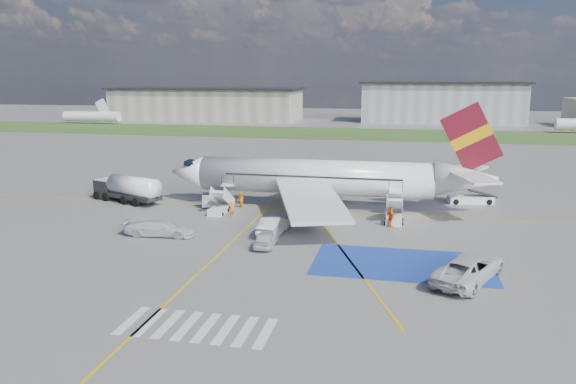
# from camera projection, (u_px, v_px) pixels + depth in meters

# --- Properties ---
(ground) EXTENTS (400.00, 400.00, 0.00)m
(ground) POSITION_uv_depth(u_px,v_px,m) (289.00, 242.00, 50.06)
(ground) COLOR #60605E
(ground) RESTS_ON ground
(grass_strip) EXTENTS (400.00, 30.00, 0.01)m
(grass_strip) POSITION_uv_depth(u_px,v_px,m) (367.00, 134.00, 141.01)
(grass_strip) COLOR #2D4C1E
(grass_strip) RESTS_ON ground
(taxiway_line_main) EXTENTS (120.00, 0.20, 0.01)m
(taxiway_line_main) POSITION_uv_depth(u_px,v_px,m) (311.00, 211.00, 61.55)
(taxiway_line_main) COLOR gold
(taxiway_line_main) RESTS_ON ground
(taxiway_line_cross) EXTENTS (0.20, 60.00, 0.01)m
(taxiway_line_cross) POSITION_uv_depth(u_px,v_px,m) (195.00, 276.00, 41.51)
(taxiway_line_cross) COLOR gold
(taxiway_line_cross) RESTS_ON ground
(taxiway_line_diag) EXTENTS (20.71, 56.45, 0.01)m
(taxiway_line_diag) POSITION_uv_depth(u_px,v_px,m) (311.00, 211.00, 61.55)
(taxiway_line_diag) COLOR gold
(taxiway_line_diag) RESTS_ON ground
(staging_box) EXTENTS (14.00, 8.00, 0.01)m
(staging_box) POSITION_uv_depth(u_px,v_px,m) (403.00, 264.00, 44.20)
(staging_box) COLOR navy
(staging_box) RESTS_ON ground
(crosswalk) EXTENTS (9.00, 4.00, 0.01)m
(crosswalk) POSITION_uv_depth(u_px,v_px,m) (197.00, 327.00, 33.20)
(crosswalk) COLOR silver
(crosswalk) RESTS_ON ground
(terminal_west) EXTENTS (60.00, 22.00, 10.00)m
(terminal_west) POSITION_uv_depth(u_px,v_px,m) (207.00, 104.00, 184.67)
(terminal_west) COLOR gray
(terminal_west) RESTS_ON ground
(terminal_centre) EXTENTS (48.00, 18.00, 12.00)m
(terminal_centre) POSITION_uv_depth(u_px,v_px,m) (442.00, 103.00, 174.00)
(terminal_centre) COLOR gray
(terminal_centre) RESTS_ON ground
(airliner) EXTENTS (36.81, 32.95, 11.92)m
(airliner) POSITION_uv_depth(u_px,v_px,m) (328.00, 177.00, 62.46)
(airliner) COLOR silver
(airliner) RESTS_ON ground
(airstairs_fwd) EXTENTS (1.90, 5.20, 3.60)m
(airstairs_fwd) POSITION_uv_depth(u_px,v_px,m) (219.00, 208.00, 60.20)
(airstairs_fwd) COLOR silver
(airstairs_fwd) RESTS_ON ground
(airstairs_aft) EXTENTS (1.90, 5.20, 3.60)m
(airstairs_aft) POSITION_uv_depth(u_px,v_px,m) (394.00, 217.00, 56.44)
(airstairs_aft) COLOR silver
(airstairs_aft) RESTS_ON ground
(fuel_tanker) EXTENTS (9.42, 5.61, 3.14)m
(fuel_tanker) POSITION_uv_depth(u_px,v_px,m) (127.00, 191.00, 65.42)
(fuel_tanker) COLOR black
(fuel_tanker) RESTS_ON ground
(gpu_cart) EXTENTS (2.27, 1.79, 1.66)m
(gpu_cart) POSITION_uv_depth(u_px,v_px,m) (211.00, 201.00, 62.83)
(gpu_cart) COLOR silver
(gpu_cart) RESTS_ON ground
(belt_loader) EXTENTS (5.66, 2.90, 1.64)m
(belt_loader) POSITION_uv_depth(u_px,v_px,m) (471.00, 200.00, 65.05)
(belt_loader) COLOR silver
(belt_loader) RESTS_ON ground
(car_silver_a) EXTENTS (1.83, 4.19, 1.41)m
(car_silver_a) POSITION_uv_depth(u_px,v_px,m) (266.00, 239.00, 48.55)
(car_silver_a) COLOR silver
(car_silver_a) RESTS_ON ground
(car_silver_b) EXTENTS (2.13, 5.33, 1.72)m
(car_silver_b) POSITION_uv_depth(u_px,v_px,m) (273.00, 225.00, 52.29)
(car_silver_b) COLOR #AFB2B6
(car_silver_b) RESTS_ON ground
(van_white_a) EXTENTS (5.54, 7.26, 2.47)m
(van_white_a) POSITION_uv_depth(u_px,v_px,m) (470.00, 264.00, 40.54)
(van_white_a) COLOR silver
(van_white_a) RESTS_ON ground
(van_white_b) EXTENTS (5.04, 2.31, 1.93)m
(van_white_b) POSITION_uv_depth(u_px,v_px,m) (160.00, 226.00, 51.70)
(van_white_b) COLOR silver
(van_white_b) RESTS_ON ground
(crew_fwd) EXTENTS (0.65, 0.67, 1.56)m
(crew_fwd) POSITION_uv_depth(u_px,v_px,m) (232.00, 210.00, 58.72)
(crew_fwd) COLOR orange
(crew_fwd) RESTS_ON ground
(crew_nose) EXTENTS (1.06, 1.10, 1.79)m
(crew_nose) POSITION_uv_depth(u_px,v_px,m) (240.00, 200.00, 62.63)
(crew_nose) COLOR orange
(crew_nose) RESTS_ON ground
(crew_aft) EXTENTS (1.06, 1.23, 1.98)m
(crew_aft) POSITION_uv_depth(u_px,v_px,m) (391.00, 217.00, 54.66)
(crew_aft) COLOR orange
(crew_aft) RESTS_ON ground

